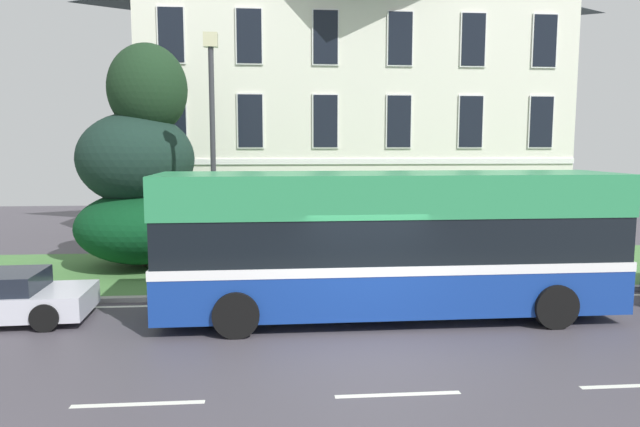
% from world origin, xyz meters
% --- Properties ---
extents(ground_plane, '(60.00, 56.00, 0.18)m').
position_xyz_m(ground_plane, '(0.00, 1.19, -0.01)').
color(ground_plane, '#46424A').
extents(georgian_townhouse, '(16.86, 9.16, 12.20)m').
position_xyz_m(georgian_townhouse, '(1.44, 15.56, 6.25)').
color(georgian_townhouse, silver).
rests_on(georgian_townhouse, ground_plane).
extents(iron_verge_railing, '(12.95, 0.04, 0.97)m').
position_xyz_m(iron_verge_railing, '(1.44, 4.40, 0.62)').
color(iron_verge_railing, black).
rests_on(iron_verge_railing, ground_plane).
extents(evergreen_tree, '(4.15, 4.15, 6.86)m').
position_xyz_m(evergreen_tree, '(-5.96, 7.90, 2.93)').
color(evergreen_tree, '#423328').
rests_on(evergreen_tree, ground_plane).
extents(single_decker_bus, '(10.33, 2.66, 3.29)m').
position_xyz_m(single_decker_bus, '(0.69, 2.33, 1.73)').
color(single_decker_bus, navy).
rests_on(single_decker_bus, ground_plane).
extents(street_lamp_post, '(0.36, 0.24, 6.63)m').
position_xyz_m(street_lamp_post, '(-3.46, 4.90, 3.92)').
color(street_lamp_post, '#333338').
rests_on(street_lamp_post, ground_plane).
extents(litter_bin, '(0.45, 0.45, 1.18)m').
position_xyz_m(litter_bin, '(6.68, 5.32, 0.72)').
color(litter_bin, black).
rests_on(litter_bin, ground_plane).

